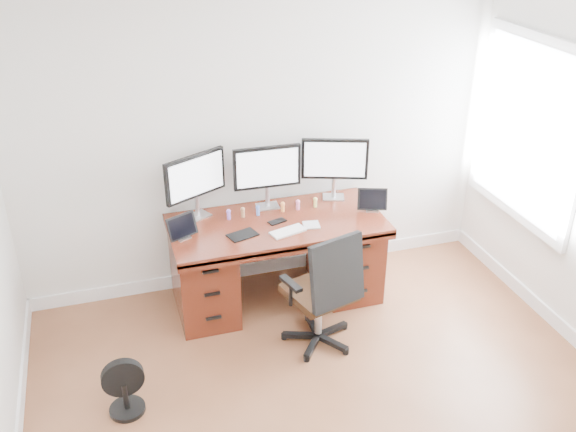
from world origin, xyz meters
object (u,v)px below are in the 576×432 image
object	(u,v)px
office_chair	(322,309)
keyboard	(288,231)
desk	(276,257)
monitor_center	(267,169)
floor_fan	(124,388)

from	to	relation	value
office_chair	keyboard	distance (m)	0.64
desk	office_chair	bearing A→B (deg)	-76.98
desk	monitor_center	bearing A→B (deg)	90.01
desk	monitor_center	world-z (taller)	monitor_center
office_chair	floor_fan	size ratio (longest dim) A/B	2.40
desk	office_chair	world-z (taller)	office_chair
floor_fan	keyboard	xyz separation A→B (m)	(1.35, 0.74, 0.56)
keyboard	office_chair	bearing A→B (deg)	-90.25
floor_fan	keyboard	size ratio (longest dim) A/B	1.48
floor_fan	keyboard	bearing A→B (deg)	27.29
desk	floor_fan	xyz separation A→B (m)	(-1.32, -0.96, -0.20)
office_chair	floor_fan	xyz separation A→B (m)	(-1.48, -0.28, -0.12)
desk	office_chair	xyz separation A→B (m)	(0.16, -0.68, -0.08)
monitor_center	keyboard	world-z (taller)	monitor_center
office_chair	floor_fan	bearing A→B (deg)	174.61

